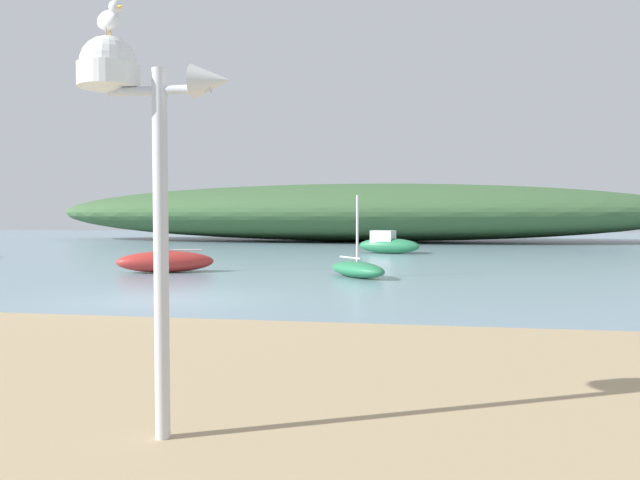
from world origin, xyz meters
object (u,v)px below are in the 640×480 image
at_px(seagull_on_radar, 109,18).
at_px(sailboat_west_reach, 357,269).
at_px(motorboat_by_sandbar, 388,244).
at_px(sailboat_inner_mooring, 165,261).
at_px(mast_structure, 131,109).

xyz_separation_m(seagull_on_radar, sailboat_west_reach, (0.30, 15.11, -3.31)).
bearing_deg(motorboat_by_sandbar, seagull_on_radar, -91.02).
bearing_deg(sailboat_inner_mooring, mast_structure, -67.07).
bearing_deg(seagull_on_radar, sailboat_west_reach, 88.86).
relative_size(mast_structure, sailboat_west_reach, 1.20).
relative_size(mast_structure, seagull_on_radar, 9.33).
distance_m(mast_structure, seagull_on_radar, 0.75).
bearing_deg(sailboat_west_reach, sailboat_inner_mooring, 175.24).
height_order(mast_structure, seagull_on_radar, seagull_on_radar).
height_order(mast_structure, motorboat_by_sandbar, mast_structure).
relative_size(seagull_on_radar, sailboat_inner_mooring, 0.09).
height_order(seagull_on_radar, motorboat_by_sandbar, seagull_on_radar).
bearing_deg(sailboat_west_reach, mast_structure, -90.48).
xyz_separation_m(mast_structure, seagull_on_radar, (-0.17, -0.01, 0.73)).
relative_size(sailboat_inner_mooring, motorboat_by_sandbar, 1.11).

